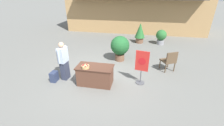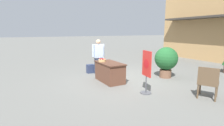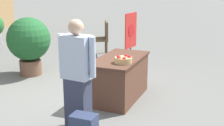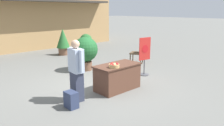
% 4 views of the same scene
% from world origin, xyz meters
% --- Properties ---
extents(ground_plane, '(120.00, 120.00, 0.00)m').
position_xyz_m(ground_plane, '(0.00, 0.00, 0.00)').
color(ground_plane, slate).
extents(display_table, '(1.44, 0.74, 0.78)m').
position_xyz_m(display_table, '(0.18, -0.76, 0.39)').
color(display_table, brown).
rests_on(display_table, ground_plane).
extents(apple_basket, '(0.30, 0.30, 0.13)m').
position_xyz_m(apple_basket, '(-0.14, -0.95, 0.84)').
color(apple_basket, tan).
rests_on(apple_basket, display_table).
extents(person_visitor, '(0.30, 0.61, 1.64)m').
position_xyz_m(person_visitor, '(-1.20, -0.63, 0.84)').
color(person_visitor, '#33384C').
rests_on(person_visitor, ground_plane).
extents(backpack, '(0.24, 0.34, 0.42)m').
position_xyz_m(backpack, '(-1.57, -0.91, 0.21)').
color(backpack, '#2D3856').
rests_on(backpack, ground_plane).
extents(poster_board, '(0.52, 0.36, 1.41)m').
position_xyz_m(poster_board, '(1.97, -0.37, 0.75)').
color(poster_board, '#4C4C51').
rests_on(poster_board, ground_plane).
extents(patio_chair, '(0.74, 0.74, 0.99)m').
position_xyz_m(patio_chair, '(3.22, 0.95, 0.56)').
color(patio_chair, brown).
rests_on(patio_chair, ground_plane).
extents(potted_plant_far_left, '(0.99, 0.99, 1.34)m').
position_xyz_m(potted_plant_far_left, '(0.80, 1.70, 0.79)').
color(potted_plant_far_left, brown).
rests_on(potted_plant_far_left, ground_plane).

